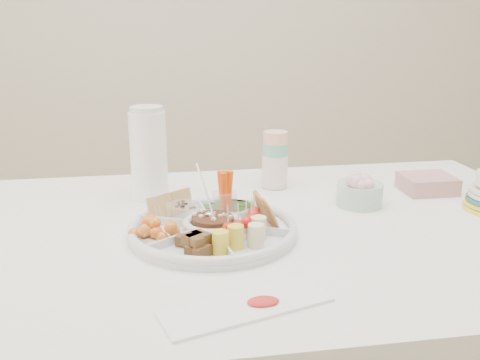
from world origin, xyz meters
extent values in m
cube|color=white|center=(0.00, 0.00, 0.38)|extent=(1.52, 1.02, 0.76)
cylinder|color=silver|center=(-0.16, -0.04, 0.78)|extent=(0.50, 0.50, 0.04)
cylinder|color=#51281D|center=(-0.16, -0.04, 0.79)|extent=(0.13, 0.13, 0.04)
cylinder|color=beige|center=(0.06, 0.30, 0.86)|extent=(0.08, 0.08, 0.21)
cylinder|color=white|center=(-0.30, 0.27, 0.89)|extent=(0.11, 0.11, 0.26)
cylinder|color=#AFBFB6|center=(0.25, 0.11, 0.80)|extent=(0.13, 0.13, 0.09)
cube|color=tan|center=(0.49, 0.19, 0.78)|extent=(0.15, 0.13, 0.05)
cube|color=white|center=(-0.14, -0.37, 0.76)|extent=(0.32, 0.18, 0.01)
camera|label=1|loc=(-0.28, -1.18, 1.23)|focal=40.00mm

